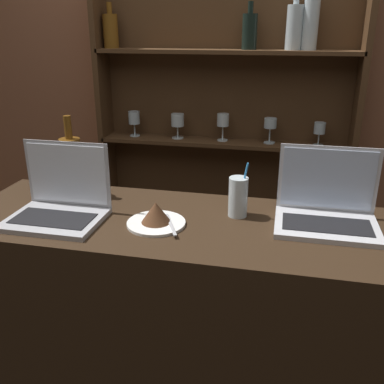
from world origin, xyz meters
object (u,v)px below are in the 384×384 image
object	(u,v)px
laptop_near	(60,202)
cake_plate	(156,216)
water_glass	(238,197)
wine_bottle_amber	(72,165)
laptop_far	(327,208)

from	to	relation	value
laptop_near	cake_plate	world-z (taller)	laptop_near
laptop_near	water_glass	distance (m)	0.63
laptop_near	wine_bottle_amber	world-z (taller)	wine_bottle_amber
wine_bottle_amber	water_glass	bearing A→B (deg)	-5.84
laptop_near	wine_bottle_amber	size ratio (longest dim) A/B	1.00
laptop_far	cake_plate	bearing A→B (deg)	-166.47
laptop_near	water_glass	size ratio (longest dim) A/B	1.61
wine_bottle_amber	laptop_near	bearing A→B (deg)	-75.24
laptop_far	water_glass	xyz separation A→B (m)	(-0.30, -0.00, 0.02)
laptop_far	water_glass	bearing A→B (deg)	-179.91
laptop_near	cake_plate	bearing A→B (deg)	2.08
laptop_far	cake_plate	xyz separation A→B (m)	(-0.56, -0.14, -0.02)
laptop_near	water_glass	bearing A→B (deg)	13.65
laptop_near	laptop_far	bearing A→B (deg)	9.25
laptop_far	water_glass	world-z (taller)	laptop_far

